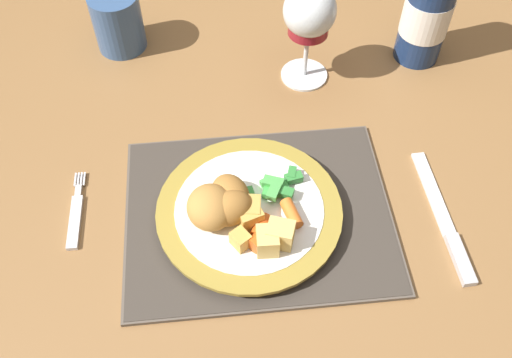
# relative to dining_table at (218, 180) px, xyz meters

# --- Properties ---
(ground_plane) EXTENTS (6.00, 6.00, 0.00)m
(ground_plane) POSITION_rel_dining_table_xyz_m (0.00, 0.00, -0.65)
(ground_plane) COLOR brown
(dining_table) EXTENTS (1.32, 0.85, 0.74)m
(dining_table) POSITION_rel_dining_table_xyz_m (0.00, 0.00, 0.00)
(dining_table) COLOR olive
(dining_table) RESTS_ON ground
(placemat) EXTENTS (0.34, 0.27, 0.01)m
(placemat) POSITION_rel_dining_table_xyz_m (0.05, -0.13, 0.10)
(placemat) COLOR brown
(placemat) RESTS_ON dining_table
(dinner_plate) EXTENTS (0.24, 0.24, 0.02)m
(dinner_plate) POSITION_rel_dining_table_xyz_m (0.04, -0.14, 0.11)
(dinner_plate) COLOR white
(dinner_plate) RESTS_ON placemat
(breaded_croquettes) EXTENTS (0.09, 0.09, 0.05)m
(breaded_croquettes) POSITION_rel_dining_table_xyz_m (0.00, -0.14, 0.14)
(breaded_croquettes) COLOR #B77F3D
(breaded_croquettes) RESTS_ON dinner_plate
(green_beans_pile) EXTENTS (0.08, 0.05, 0.02)m
(green_beans_pile) POSITION_rel_dining_table_xyz_m (0.07, -0.11, 0.13)
(green_beans_pile) COLOR #4CA84C
(green_beans_pile) RESTS_ON dinner_plate
(glazed_carrots) EXTENTS (0.07, 0.07, 0.02)m
(glazed_carrots) POSITION_rel_dining_table_xyz_m (0.06, -0.17, 0.13)
(glazed_carrots) COLOR #CC5119
(glazed_carrots) RESTS_ON dinner_plate
(fork) EXTENTS (0.02, 0.12, 0.01)m
(fork) POSITION_rel_dining_table_xyz_m (-0.19, -0.11, 0.09)
(fork) COLOR silver
(fork) RESTS_ON dining_table
(table_knife) EXTENTS (0.02, 0.21, 0.01)m
(table_knife) POSITION_rel_dining_table_xyz_m (0.29, -0.17, 0.10)
(table_knife) COLOR silver
(table_knife) RESTS_ON dining_table
(wine_glass) EXTENTS (0.08, 0.08, 0.16)m
(wine_glass) POSITION_rel_dining_table_xyz_m (0.15, 0.12, 0.21)
(wine_glass) COLOR silver
(wine_glass) RESTS_ON dining_table
(bottle) EXTENTS (0.07, 0.07, 0.27)m
(bottle) POSITION_rel_dining_table_xyz_m (0.34, 0.15, 0.19)
(bottle) COLOR navy
(bottle) RESTS_ON dining_table
(roast_potatoes) EXTENTS (0.08, 0.08, 0.03)m
(roast_potatoes) POSITION_rel_dining_table_xyz_m (0.05, -0.18, 0.13)
(roast_potatoes) COLOR #E5BC66
(roast_potatoes) RESTS_ON dinner_plate
(drinking_cup) EXTENTS (0.08, 0.08, 0.10)m
(drinking_cup) POSITION_rel_dining_table_xyz_m (-0.14, 0.23, 0.14)
(drinking_cup) COLOR #385684
(drinking_cup) RESTS_ON dining_table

